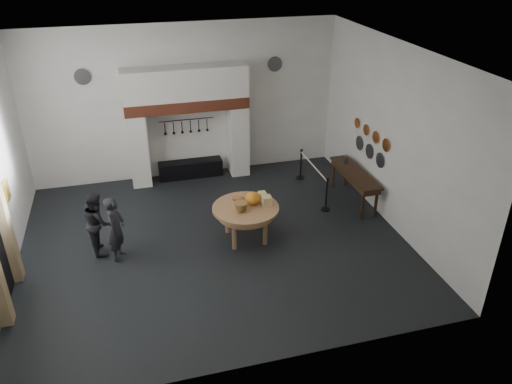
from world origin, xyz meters
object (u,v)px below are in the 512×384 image
object	(u,v)px
work_table	(246,208)
barrier_post_far	(301,165)
visitor_near	(116,228)
visitor_far	(98,222)
side_table	(355,173)
barrier_post_near	(326,195)
iron_range	(191,169)

from	to	relation	value
work_table	barrier_post_far	size ratio (longest dim) A/B	1.77
visitor_near	visitor_far	world-z (taller)	visitor_near
visitor_near	barrier_post_far	world-z (taller)	visitor_near
side_table	barrier_post_near	world-z (taller)	same
iron_range	work_table	size ratio (longest dim) A/B	1.19
visitor_near	work_table	bearing A→B (deg)	-72.37
iron_range	side_table	distance (m)	4.97
barrier_post_near	barrier_post_far	bearing A→B (deg)	90.00
work_table	side_table	xyz separation A→B (m)	(3.33, 1.04, 0.03)
barrier_post_near	work_table	bearing A→B (deg)	-162.14
side_table	barrier_post_far	size ratio (longest dim) A/B	2.44
work_table	barrier_post_far	bearing A→B (deg)	49.05
visitor_near	visitor_far	distance (m)	0.57
iron_range	barrier_post_far	distance (m)	3.34
work_table	side_table	world-z (taller)	side_table
work_table	visitor_far	xyz separation A→B (m)	(-3.40, 0.38, -0.07)
barrier_post_near	visitor_near	bearing A→B (deg)	-171.63
work_table	barrier_post_far	world-z (taller)	barrier_post_far
iron_range	visitor_far	xyz separation A→B (m)	(-2.63, -3.40, 0.52)
visitor_near	barrier_post_far	size ratio (longest dim) A/B	1.74
work_table	side_table	bearing A→B (deg)	17.41
iron_range	visitor_near	distance (m)	4.44
visitor_near	side_table	world-z (taller)	visitor_near
iron_range	barrier_post_near	bearing A→B (deg)	-43.32
side_table	barrier_post_near	size ratio (longest dim) A/B	2.44
iron_range	work_table	distance (m)	3.90
work_table	visitor_near	bearing A→B (deg)	-179.61
iron_range	side_table	xyz separation A→B (m)	(4.10, -2.74, 0.62)
visitor_near	side_table	size ratio (longest dim) A/B	0.71
iron_range	barrier_post_near	xyz separation A→B (m)	(3.18, -3.00, 0.20)
visitor_far	side_table	size ratio (longest dim) A/B	0.70
barrier_post_near	iron_range	bearing A→B (deg)	136.68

